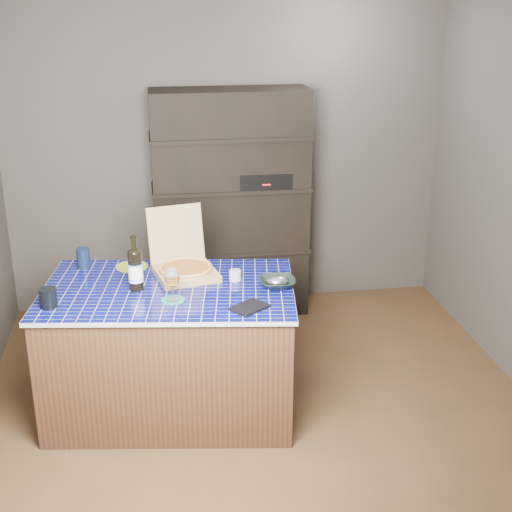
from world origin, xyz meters
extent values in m
plane|color=brown|center=(0.00, 0.00, 0.00)|extent=(3.50, 3.50, 0.00)
plane|color=#48433E|center=(0.00, 1.75, 1.25)|extent=(3.50, 0.00, 3.50)
plane|color=#48433E|center=(0.00, -1.75, 1.25)|extent=(3.50, 0.00, 3.50)
cube|color=black|center=(0.00, 1.53, 0.90)|extent=(1.20, 0.40, 1.80)
cube|color=black|center=(0.25, 1.48, 1.12)|extent=(0.40, 0.32, 0.12)
cube|color=#482C1C|center=(-0.55, 0.13, 0.40)|extent=(1.57, 1.11, 0.79)
cube|color=#050D4E|center=(-0.55, 0.13, 0.81)|extent=(1.61, 1.15, 0.03)
cube|color=tan|center=(-0.43, 0.29, 0.84)|extent=(0.42, 0.42, 0.04)
cube|color=tan|center=(-0.47, 0.50, 1.04)|extent=(0.37, 0.16, 0.35)
cylinder|color=tan|center=(-0.43, 0.29, 0.87)|extent=(0.33, 0.33, 0.01)
cylinder|color=maroon|center=(-0.43, 0.29, 0.88)|extent=(0.29, 0.29, 0.01)
torus|color=tan|center=(-0.43, 0.29, 0.88)|extent=(0.33, 0.33, 0.02)
cylinder|color=black|center=(-0.73, 0.13, 0.94)|extent=(0.08, 0.08, 0.23)
ellipsoid|color=black|center=(-0.73, 0.13, 1.06)|extent=(0.08, 0.08, 0.05)
cylinder|color=black|center=(-0.73, 0.13, 1.11)|extent=(0.03, 0.03, 0.09)
cylinder|color=white|center=(-0.73, 0.13, 0.93)|extent=(0.09, 0.09, 0.11)
cylinder|color=#4286E2|center=(-0.73, 0.13, 0.89)|extent=(0.09, 0.09, 0.01)
cylinder|color=#4286E2|center=(-0.73, 0.13, 0.98)|extent=(0.09, 0.09, 0.01)
cylinder|color=#187E6F|center=(-0.53, -0.07, 0.82)|extent=(0.14, 0.14, 0.01)
cylinder|color=white|center=(-0.53, -0.07, 0.83)|extent=(0.08, 0.08, 0.01)
cylinder|color=white|center=(-0.53, -0.07, 0.87)|extent=(0.01, 0.01, 0.08)
ellipsoid|color=white|center=(-0.53, -0.07, 0.97)|extent=(0.09, 0.09, 0.12)
cylinder|color=orange|center=(-0.53, -0.07, 0.96)|extent=(0.07, 0.07, 0.06)
cylinder|color=white|center=(-0.53, -0.07, 0.99)|extent=(0.08, 0.08, 0.02)
cylinder|color=black|center=(-1.22, -0.04, 0.88)|extent=(0.10, 0.10, 0.11)
cube|color=black|center=(-0.11, -0.24, 0.83)|extent=(0.24, 0.23, 0.02)
imported|color=black|center=(0.10, 0.04, 0.85)|extent=(0.22, 0.22, 0.05)
ellipsoid|color=#B8B7C3|center=(0.10, 0.04, 0.86)|extent=(0.13, 0.11, 0.06)
cylinder|color=silver|center=(-0.13, 0.19, 0.85)|extent=(0.07, 0.07, 0.06)
cylinder|color=black|center=(-1.07, 0.54, 0.89)|extent=(0.08, 0.08, 0.13)
cylinder|color=#9FBB28|center=(-0.76, 0.51, 0.82)|extent=(0.20, 0.20, 0.01)
camera|label=1|loc=(-0.62, -3.83, 2.50)|focal=50.00mm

